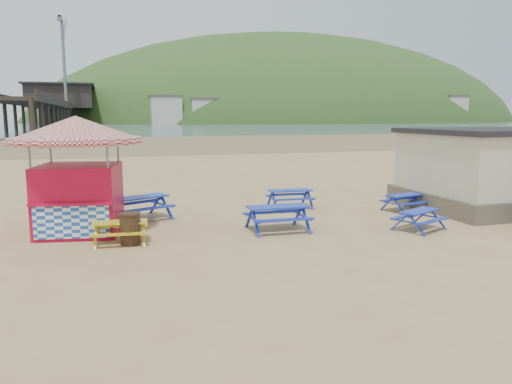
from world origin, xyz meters
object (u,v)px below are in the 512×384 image
object	(u,v)px
ice_cream_kiosk	(77,160)
picnic_table_blue_a	(140,208)
litter_bin	(130,228)
amenity_block	(505,168)
picnic_table_yellow	(120,232)
picnic_table_blue_b	(290,199)

from	to	relation	value
ice_cream_kiosk	picnic_table_blue_a	bearing A→B (deg)	47.00
litter_bin	ice_cream_kiosk	bearing A→B (deg)	125.86
ice_cream_kiosk	amenity_block	world-z (taller)	ice_cream_kiosk
picnic_table_blue_a	ice_cream_kiosk	size ratio (longest dim) A/B	0.52
picnic_table_yellow	ice_cream_kiosk	xyz separation A→B (m)	(-1.13, 1.74, 1.98)
picnic_table_blue_b	ice_cream_kiosk	xyz separation A→B (m)	(-7.88, -2.07, 1.95)
picnic_table_blue_b	ice_cream_kiosk	distance (m)	8.37
picnic_table_blue_b	amenity_block	bearing A→B (deg)	-11.96
litter_bin	amenity_block	bearing A→B (deg)	6.28
picnic_table_blue_b	picnic_table_blue_a	bearing A→B (deg)	-170.19
picnic_table_yellow	ice_cream_kiosk	bearing A→B (deg)	128.00
picnic_table_blue_b	amenity_block	size ratio (longest dim) A/B	0.24
litter_bin	amenity_block	world-z (taller)	amenity_block
picnic_table_blue_b	amenity_block	world-z (taller)	amenity_block
picnic_table_blue_a	amenity_block	xyz separation A→B (m)	(14.29, -1.76, 1.15)
ice_cream_kiosk	litter_bin	bearing A→B (deg)	-44.04
picnic_table_blue_b	litter_bin	distance (m)	7.61
picnic_table_blue_b	ice_cream_kiosk	world-z (taller)	ice_cream_kiosk
litter_bin	amenity_block	size ratio (longest dim) A/B	0.12
picnic_table_blue_a	picnic_table_yellow	distance (m)	3.29
picnic_table_blue_b	litter_bin	size ratio (longest dim) A/B	1.95
picnic_table_blue_a	litter_bin	size ratio (longest dim) A/B	2.70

